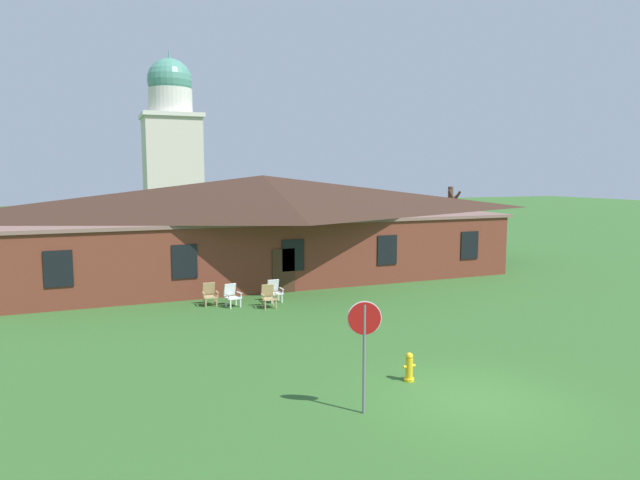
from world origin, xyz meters
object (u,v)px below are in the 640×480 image
at_px(lawn_chair_middle, 274,290).
at_px(fire_hydrant, 409,367).
at_px(lawn_chair_by_porch, 210,294).
at_px(lawn_chair_near_door, 232,295).
at_px(lawn_chair_left_end, 269,296).
at_px(stop_sign, 364,334).

distance_m(lawn_chair_middle, fire_hydrant, 10.44).
relative_size(lawn_chair_by_porch, lawn_chair_near_door, 1.00).
xyz_separation_m(lawn_chair_by_porch, lawn_chair_left_end, (2.22, -1.32, 0.00)).
xyz_separation_m(lawn_chair_by_porch, fire_hydrant, (3.34, -10.81, -0.12)).
xyz_separation_m(stop_sign, lawn_chair_by_porch, (-1.29, 12.20, -1.41)).
bearing_deg(lawn_chair_near_door, fire_hydrant, -76.21).
bearing_deg(lawn_chair_left_end, lawn_chair_middle, 59.79).
distance_m(lawn_chair_near_door, fire_hydrant, 10.55).
bearing_deg(lawn_chair_by_porch, stop_sign, -83.98).
height_order(lawn_chair_middle, fire_hydrant, lawn_chair_middle).
height_order(lawn_chair_left_end, fire_hydrant, lawn_chair_left_end).
bearing_deg(lawn_chair_by_porch, lawn_chair_middle, -7.94).
distance_m(lawn_chair_left_end, lawn_chair_middle, 1.08).
distance_m(stop_sign, lawn_chair_middle, 11.99).
relative_size(lawn_chair_near_door, lawn_chair_left_end, 1.00).
bearing_deg(lawn_chair_left_end, fire_hydrant, -83.27).
xyz_separation_m(lawn_chair_left_end, fire_hydrant, (1.12, -9.49, -0.12)).
distance_m(stop_sign, fire_hydrant, 2.91).
distance_m(lawn_chair_by_porch, lawn_chair_near_door, 1.00).
xyz_separation_m(stop_sign, lawn_chair_near_door, (-0.46, 11.63, -1.41)).
height_order(stop_sign, lawn_chair_by_porch, stop_sign).
bearing_deg(lawn_chair_near_door, lawn_chair_left_end, -28.26).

